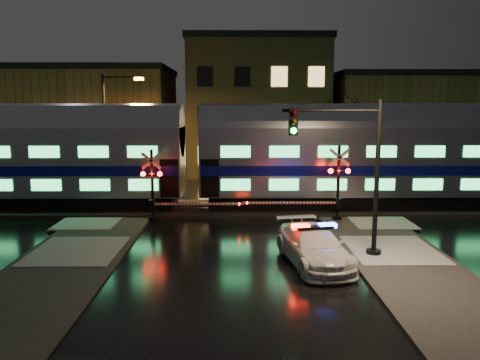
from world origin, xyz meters
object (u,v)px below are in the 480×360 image
police_car (314,246)px  streetlight (109,128)px  crossing_signal_left (159,193)px  crossing_signal_right (331,191)px  traffic_light (352,176)px

police_car → streetlight: 17.86m
police_car → crossing_signal_left: 9.66m
crossing_signal_right → streetlight: streetlight is taller
police_car → streetlight: (-11.17, 13.37, 3.92)m
streetlight → crossing_signal_left: bearing=-57.7°
traffic_light → streetlight: bearing=135.6°
crossing_signal_right → streetlight: size_ratio=0.70×
crossing_signal_left → streetlight: bearing=122.3°
traffic_light → streetlight: size_ratio=0.78×
crossing_signal_right → streetlight: (-13.19, 6.70, 2.98)m
police_car → crossing_signal_right: size_ratio=0.91×
police_car → crossing_signal_right: 7.04m
traffic_light → streetlight: 17.98m
police_car → streetlight: size_ratio=0.64×
crossing_signal_right → crossing_signal_left: (-8.95, -0.00, -0.09)m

